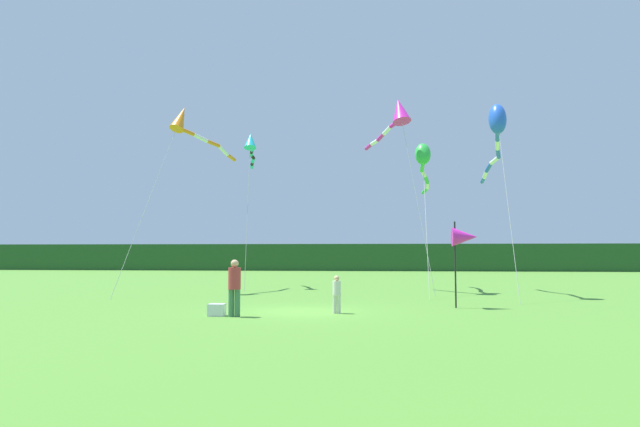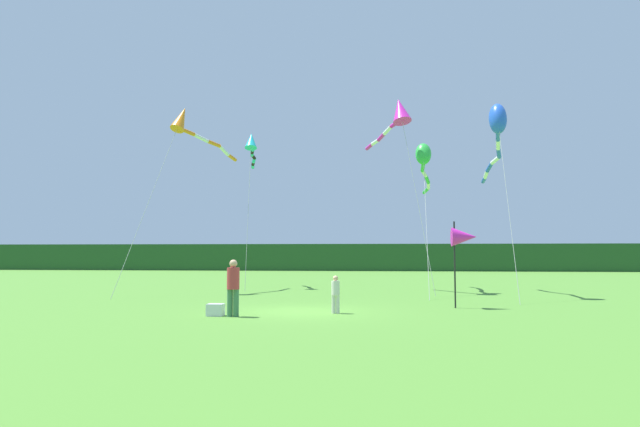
{
  "view_description": "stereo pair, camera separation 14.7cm",
  "coord_description": "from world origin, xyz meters",
  "px_view_note": "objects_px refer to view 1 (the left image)",
  "views": [
    {
      "loc": [
        2.59,
        -19.37,
        2.0
      ],
      "look_at": [
        0.0,
        6.0,
        3.77
      ],
      "focal_mm": 31.86,
      "sensor_mm": 36.0,
      "label": 1
    },
    {
      "loc": [
        2.74,
        -19.36,
        2.0
      ],
      "look_at": [
        0.0,
        6.0,
        3.77
      ],
      "focal_mm": 31.86,
      "sensor_mm": 36.0,
      "label": 2
    }
  ],
  "objects_px": {
    "kite_blue": "(496,128)",
    "person_child": "(337,292)",
    "person_adult": "(234,285)",
    "kite_magenta": "(398,114)",
    "kite_cyan": "(251,145)",
    "banner_flag_pole": "(464,238)",
    "cooler_box": "(217,310)",
    "kite_green": "(423,161)",
    "kite_orange": "(188,125)"
  },
  "relations": [
    {
      "from": "kite_blue",
      "to": "person_child",
      "type": "bearing_deg",
      "value": -130.42
    },
    {
      "from": "person_adult",
      "to": "kite_magenta",
      "type": "distance_m",
      "value": 15.3
    },
    {
      "from": "kite_cyan",
      "to": "kite_blue",
      "type": "bearing_deg",
      "value": -21.91
    },
    {
      "from": "banner_flag_pole",
      "to": "kite_cyan",
      "type": "xyz_separation_m",
      "value": [
        -10.52,
        11.07,
        5.75
      ]
    },
    {
      "from": "kite_blue",
      "to": "person_adult",
      "type": "bearing_deg",
      "value": -136.76
    },
    {
      "from": "kite_cyan",
      "to": "kite_magenta",
      "type": "relative_size",
      "value": 0.9
    },
    {
      "from": "cooler_box",
      "to": "kite_green",
      "type": "bearing_deg",
      "value": 58.55
    },
    {
      "from": "person_child",
      "to": "kite_orange",
      "type": "bearing_deg",
      "value": 132.04
    },
    {
      "from": "kite_cyan",
      "to": "kite_green",
      "type": "relative_size",
      "value": 0.88
    },
    {
      "from": "person_child",
      "to": "kite_orange",
      "type": "height_order",
      "value": "kite_orange"
    },
    {
      "from": "kite_cyan",
      "to": "kite_magenta",
      "type": "bearing_deg",
      "value": -19.83
    },
    {
      "from": "kite_green",
      "to": "person_child",
      "type": "bearing_deg",
      "value": -108.73
    },
    {
      "from": "kite_magenta",
      "to": "cooler_box",
      "type": "bearing_deg",
      "value": -118.32
    },
    {
      "from": "person_adult",
      "to": "banner_flag_pole",
      "type": "bearing_deg",
      "value": 25.34
    },
    {
      "from": "person_adult",
      "to": "kite_cyan",
      "type": "distance_m",
      "value": 16.66
    },
    {
      "from": "person_adult",
      "to": "person_child",
      "type": "xyz_separation_m",
      "value": [
        3.13,
        1.31,
        -0.3
      ]
    },
    {
      "from": "kite_cyan",
      "to": "cooler_box",
      "type": "bearing_deg",
      "value": -81.13
    },
    {
      "from": "kite_magenta",
      "to": "kite_cyan",
      "type": "bearing_deg",
      "value": 160.17
    },
    {
      "from": "banner_flag_pole",
      "to": "kite_orange",
      "type": "height_order",
      "value": "kite_orange"
    },
    {
      "from": "kite_blue",
      "to": "kite_orange",
      "type": "distance_m",
      "value": 15.46
    },
    {
      "from": "person_adult",
      "to": "cooler_box",
      "type": "relative_size",
      "value": 3.49
    },
    {
      "from": "banner_flag_pole",
      "to": "kite_magenta",
      "type": "bearing_deg",
      "value": 104.52
    },
    {
      "from": "person_adult",
      "to": "banner_flag_pole",
      "type": "xyz_separation_m",
      "value": [
        7.65,
        3.62,
        1.56
      ]
    },
    {
      "from": "kite_cyan",
      "to": "kite_green",
      "type": "bearing_deg",
      "value": -12.66
    },
    {
      "from": "person_child",
      "to": "kite_magenta",
      "type": "height_order",
      "value": "kite_magenta"
    },
    {
      "from": "kite_orange",
      "to": "person_adult",
      "type": "bearing_deg",
      "value": -63.53
    },
    {
      "from": "person_adult",
      "to": "person_child",
      "type": "relative_size",
      "value": 1.43
    },
    {
      "from": "person_adult",
      "to": "kite_orange",
      "type": "bearing_deg",
      "value": 116.47
    },
    {
      "from": "cooler_box",
      "to": "kite_blue",
      "type": "height_order",
      "value": "kite_blue"
    },
    {
      "from": "kite_orange",
      "to": "kite_magenta",
      "type": "xyz_separation_m",
      "value": [
        10.88,
        0.97,
        0.54
      ]
    },
    {
      "from": "banner_flag_pole",
      "to": "person_child",
      "type": "bearing_deg",
      "value": -152.96
    },
    {
      "from": "banner_flag_pole",
      "to": "kite_cyan",
      "type": "relative_size",
      "value": 0.35
    },
    {
      "from": "cooler_box",
      "to": "kite_blue",
      "type": "distance_m",
      "value": 16.12
    },
    {
      "from": "kite_green",
      "to": "kite_magenta",
      "type": "height_order",
      "value": "kite_magenta"
    },
    {
      "from": "banner_flag_pole",
      "to": "kite_orange",
      "type": "bearing_deg",
      "value": 151.44
    },
    {
      "from": "kite_orange",
      "to": "kite_magenta",
      "type": "distance_m",
      "value": 10.94
    },
    {
      "from": "person_child",
      "to": "kite_cyan",
      "type": "distance_m",
      "value": 16.52
    },
    {
      "from": "banner_flag_pole",
      "to": "kite_blue",
      "type": "bearing_deg",
      "value": 67.43
    },
    {
      "from": "kite_blue",
      "to": "kite_cyan",
      "type": "xyz_separation_m",
      "value": [
        -12.96,
        5.21,
        0.43
      ]
    },
    {
      "from": "banner_flag_pole",
      "to": "kite_cyan",
      "type": "bearing_deg",
      "value": 133.55
    },
    {
      "from": "cooler_box",
      "to": "kite_magenta",
      "type": "xyz_separation_m",
      "value": [
        6.18,
        11.47,
        9.02
      ]
    },
    {
      "from": "person_child",
      "to": "banner_flag_pole",
      "type": "relative_size",
      "value": 0.4
    },
    {
      "from": "kite_blue",
      "to": "kite_cyan",
      "type": "relative_size",
      "value": 1.09
    },
    {
      "from": "person_adult",
      "to": "kite_green",
      "type": "distance_m",
      "value": 15.43
    },
    {
      "from": "cooler_box",
      "to": "kite_cyan",
      "type": "height_order",
      "value": "kite_cyan"
    },
    {
      "from": "kite_cyan",
      "to": "banner_flag_pole",
      "type": "bearing_deg",
      "value": -46.45
    },
    {
      "from": "kite_magenta",
      "to": "banner_flag_pole",
      "type": "bearing_deg",
      "value": -75.48
    },
    {
      "from": "kite_cyan",
      "to": "kite_orange",
      "type": "height_order",
      "value": "kite_orange"
    },
    {
      "from": "cooler_box",
      "to": "person_adult",
      "type": "bearing_deg",
      "value": -16.48
    },
    {
      "from": "cooler_box",
      "to": "kite_magenta",
      "type": "height_order",
      "value": "kite_magenta"
    }
  ]
}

